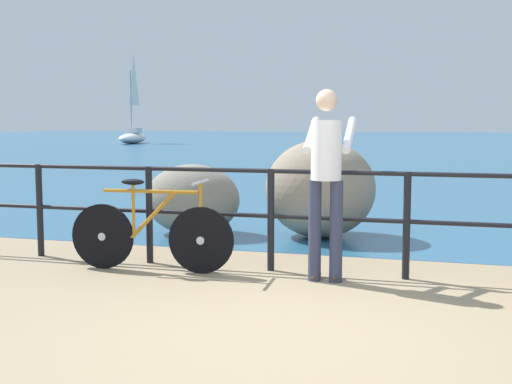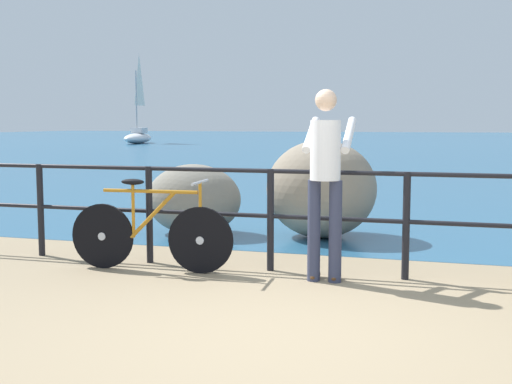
{
  "view_description": "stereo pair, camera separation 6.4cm",
  "coord_description": "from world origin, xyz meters",
  "px_view_note": "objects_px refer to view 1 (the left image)",
  "views": [
    {
      "loc": [
        1.01,
        -4.46,
        1.49
      ],
      "look_at": [
        -0.93,
        2.28,
        0.74
      ],
      "focal_mm": 46.68,
      "sensor_mm": 36.0,
      "label": 1
    },
    {
      "loc": [
        1.07,
        -4.44,
        1.49
      ],
      "look_at": [
        -0.93,
        2.28,
        0.74
      ],
      "focal_mm": 46.68,
      "sensor_mm": 36.0,
      "label": 2
    }
  ],
  "objects_px": {
    "bicycle": "(151,232)",
    "person_at_railing": "(326,175)",
    "breakwater_boulder_left": "(192,199)",
    "seagull": "(320,129)",
    "sailboat": "(133,133)",
    "breakwater_boulder_main": "(320,189)"
  },
  "relations": [
    {
      "from": "person_at_railing",
      "to": "bicycle",
      "type": "bearing_deg",
      "value": 91.58
    },
    {
      "from": "sailboat",
      "to": "person_at_railing",
      "type": "bearing_deg",
      "value": 20.52
    },
    {
      "from": "bicycle",
      "to": "sailboat",
      "type": "height_order",
      "value": "sailboat"
    },
    {
      "from": "breakwater_boulder_main",
      "to": "seagull",
      "type": "distance_m",
      "value": 0.77
    },
    {
      "from": "bicycle",
      "to": "seagull",
      "type": "distance_m",
      "value": 2.89
    },
    {
      "from": "person_at_railing",
      "to": "breakwater_boulder_left",
      "type": "relative_size",
      "value": 1.4
    },
    {
      "from": "breakwater_boulder_left",
      "to": "person_at_railing",
      "type": "bearing_deg",
      "value": -44.02
    },
    {
      "from": "person_at_railing",
      "to": "breakwater_boulder_left",
      "type": "xyz_separation_m",
      "value": [
        -2.15,
        2.08,
        -0.53
      ]
    },
    {
      "from": "person_at_railing",
      "to": "breakwater_boulder_left",
      "type": "bearing_deg",
      "value": 45.22
    },
    {
      "from": "breakwater_boulder_main",
      "to": "sailboat",
      "type": "xyz_separation_m",
      "value": [
        -19.09,
        32.94,
        0.08
      ]
    },
    {
      "from": "bicycle",
      "to": "person_at_railing",
      "type": "height_order",
      "value": "person_at_railing"
    },
    {
      "from": "breakwater_boulder_main",
      "to": "breakwater_boulder_left",
      "type": "xyz_separation_m",
      "value": [
        -1.66,
        -0.25,
        -0.16
      ]
    },
    {
      "from": "breakwater_boulder_main",
      "to": "sailboat",
      "type": "distance_m",
      "value": 38.07
    },
    {
      "from": "seagull",
      "to": "breakwater_boulder_main",
      "type": "bearing_deg",
      "value": 52.04
    },
    {
      "from": "breakwater_boulder_left",
      "to": "bicycle",
      "type": "bearing_deg",
      "value": -79.23
    },
    {
      "from": "seagull",
      "to": "sailboat",
      "type": "relative_size",
      "value": 0.05
    },
    {
      "from": "bicycle",
      "to": "seagull",
      "type": "relative_size",
      "value": 5.07
    },
    {
      "from": "bicycle",
      "to": "seagull",
      "type": "bearing_deg",
      "value": 59.34
    },
    {
      "from": "person_at_railing",
      "to": "sailboat",
      "type": "height_order",
      "value": "sailboat"
    },
    {
      "from": "bicycle",
      "to": "person_at_railing",
      "type": "bearing_deg",
      "value": -1.23
    },
    {
      "from": "seagull",
      "to": "sailboat",
      "type": "xyz_separation_m",
      "value": [
        -19.07,
        32.92,
        -0.68
      ]
    },
    {
      "from": "breakwater_boulder_left",
      "to": "breakwater_boulder_main",
      "type": "bearing_deg",
      "value": 8.51
    }
  ]
}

